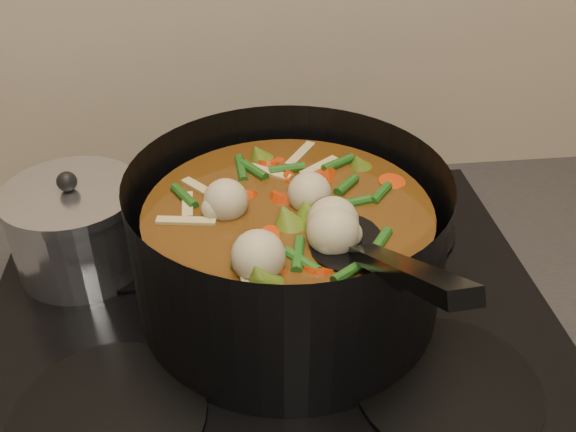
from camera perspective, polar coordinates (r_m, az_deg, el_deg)
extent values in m
cube|color=black|center=(0.75, -1.55, -10.71)|extent=(2.64, 0.64, 0.05)
cube|color=black|center=(0.73, -1.60, -8.77)|extent=(0.62, 0.54, 0.02)
cylinder|color=black|center=(0.64, -15.63, -16.73)|extent=(0.18, 0.18, 0.01)
cylinder|color=black|center=(0.66, 13.96, -14.40)|extent=(0.18, 0.18, 0.01)
cylinder|color=black|center=(0.82, -13.58, -2.52)|extent=(0.18, 0.18, 0.01)
cylinder|color=black|center=(0.84, 8.54, -1.10)|extent=(0.18, 0.18, 0.01)
cylinder|color=black|center=(0.68, 0.00, -2.32)|extent=(0.36, 0.36, 0.16)
cylinder|color=black|center=(0.72, 0.00, -7.11)|extent=(0.32, 0.32, 0.01)
cylinder|color=#50260D|center=(0.68, 0.00, -3.23)|extent=(0.30, 0.30, 0.11)
cylinder|color=red|center=(0.66, 3.77, 0.64)|extent=(0.03, 0.03, 0.03)
cylinder|color=red|center=(0.71, 3.12, 3.48)|extent=(0.04, 0.04, 0.03)
cylinder|color=red|center=(0.74, -3.57, 4.87)|extent=(0.05, 0.05, 0.03)
cylinder|color=red|center=(0.67, -5.12, 1.01)|extent=(0.04, 0.04, 0.03)
cylinder|color=red|center=(0.61, -6.69, -2.99)|extent=(0.04, 0.04, 0.03)
cylinder|color=red|center=(0.62, 0.42, -1.86)|extent=(0.05, 0.05, 0.03)
cylinder|color=red|center=(0.63, 6.19, -1.61)|extent=(0.04, 0.04, 0.03)
cylinder|color=red|center=(0.70, 8.45, 2.50)|extent=(0.04, 0.04, 0.03)
cylinder|color=red|center=(0.70, 1.05, 3.14)|extent=(0.05, 0.05, 0.03)
cylinder|color=red|center=(0.72, -5.08, 3.61)|extent=(0.04, 0.04, 0.03)
cylinder|color=red|center=(0.65, -3.82, 0.19)|extent=(0.04, 0.03, 0.03)
sphere|color=tan|center=(0.66, 5.97, 1.83)|extent=(0.05, 0.05, 0.05)
sphere|color=tan|center=(0.70, -0.93, 4.50)|extent=(0.05, 0.05, 0.05)
sphere|color=tan|center=(0.64, -6.03, 0.72)|extent=(0.05, 0.05, 0.05)
sphere|color=tan|center=(0.59, 1.83, -2.03)|extent=(0.05, 0.05, 0.05)
sphere|color=tan|center=(0.67, 5.57, 2.53)|extent=(0.05, 0.05, 0.05)
cone|color=#566D1B|center=(0.60, -6.42, -2.41)|extent=(0.04, 0.04, 0.04)
cone|color=#566D1B|center=(0.58, 4.17, -3.50)|extent=(0.04, 0.04, 0.04)
cone|color=#566D1B|center=(0.67, 7.94, 1.79)|extent=(0.04, 0.04, 0.04)
cone|color=#566D1B|center=(0.73, 1.01, 5.11)|extent=(0.04, 0.04, 0.04)
cone|color=#566D1B|center=(0.69, -7.08, 2.90)|extent=(0.04, 0.04, 0.04)
cone|color=#566D1B|center=(0.60, -6.10, -2.62)|extent=(0.04, 0.04, 0.04)
cone|color=#566D1B|center=(0.59, 4.60, -3.35)|extent=(0.04, 0.04, 0.04)
cylinder|color=#1E5719|center=(0.68, 2.50, 2.75)|extent=(0.01, 0.04, 0.01)
cylinder|color=#1E5719|center=(0.74, -1.54, 5.62)|extent=(0.04, 0.04, 0.01)
cylinder|color=#1E5719|center=(0.70, -6.34, 3.15)|extent=(0.04, 0.02, 0.01)
cylinder|color=#1E5719|center=(0.64, -6.15, 0.02)|extent=(0.03, 0.04, 0.01)
cylinder|color=#1E5719|center=(0.61, -2.26, -1.38)|extent=(0.03, 0.04, 0.01)
cylinder|color=#1E5719|center=(0.57, 3.50, -5.16)|extent=(0.04, 0.02, 0.01)
cylinder|color=#1E5719|center=(0.62, 7.62, -1.12)|extent=(0.04, 0.04, 0.01)
cylinder|color=#1E5719|center=(0.68, 5.58, 2.11)|extent=(0.01, 0.04, 0.01)
cylinder|color=#1E5719|center=(0.69, 1.52, 3.03)|extent=(0.04, 0.03, 0.01)
cylinder|color=#1E5719|center=(0.74, -3.77, 5.27)|extent=(0.04, 0.02, 0.01)
cylinder|color=#1E5719|center=(0.68, -7.38, 2.17)|extent=(0.03, 0.04, 0.01)
cylinder|color=#1E5719|center=(0.62, -5.66, -0.89)|extent=(0.03, 0.04, 0.01)
cylinder|color=#1E5719|center=(0.61, -1.11, -1.65)|extent=(0.04, 0.02, 0.01)
cylinder|color=#1E5719|center=(0.58, 6.12, -4.32)|extent=(0.04, 0.04, 0.01)
cube|color=tan|center=(0.69, -5.97, 2.63)|extent=(0.05, 0.01, 0.00)
cube|color=tan|center=(0.61, -5.49, -2.14)|extent=(0.02, 0.05, 0.00)
cube|color=tan|center=(0.59, 3.55, -3.06)|extent=(0.05, 0.03, 0.00)
cube|color=tan|center=(0.67, 6.89, 1.48)|extent=(0.04, 0.04, 0.00)
cube|color=tan|center=(0.72, 0.89, 4.42)|extent=(0.03, 0.05, 0.00)
cube|color=tan|center=(0.68, -6.17, 2.45)|extent=(0.05, 0.02, 0.00)
cube|color=tan|center=(0.60, -5.21, -2.32)|extent=(0.01, 0.05, 0.00)
ellipsoid|color=black|center=(0.61, 5.18, -2.50)|extent=(0.09, 0.11, 0.01)
cube|color=black|center=(0.49, 10.13, -4.77)|extent=(0.04, 0.20, 0.12)
cylinder|color=silver|center=(0.79, -18.12, -1.40)|extent=(0.15, 0.15, 0.09)
cylinder|color=silver|center=(0.76, -18.83, 1.83)|extent=(0.16, 0.16, 0.01)
sphere|color=black|center=(0.75, -19.07, 2.92)|extent=(0.02, 0.02, 0.02)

